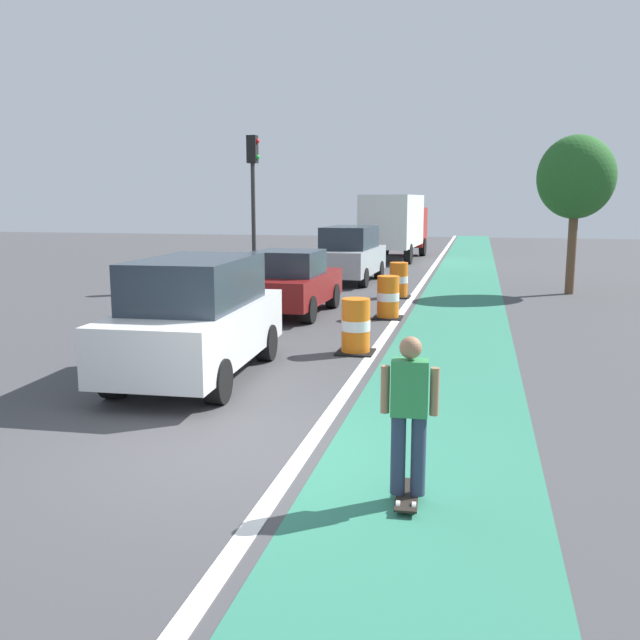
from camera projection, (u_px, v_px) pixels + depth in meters
ground_plane at (227, 452)px, 8.29m from camera, size 100.00×100.00×0.00m
bike_lane_strip at (459, 308)px, 19.28m from camera, size 2.50×80.00×0.01m
lane_divider_stripe at (406, 306)px, 19.61m from camera, size 0.20×80.00×0.01m
skateboarder_on_lane at (409, 414)px, 6.78m from camera, size 0.57×0.81×1.69m
parked_suv_nearest at (197, 317)px, 11.62m from camera, size 2.08×4.68×2.04m
parked_sedan_second at (291, 283)px, 18.14m from camera, size 2.01×4.15×1.70m
parked_suv_third at (350, 254)px, 25.24m from camera, size 2.09×4.69×2.04m
traffic_barrel_front at (356, 327)px, 13.54m from camera, size 0.73×0.73×1.09m
traffic_barrel_mid at (388, 298)px, 17.54m from camera, size 0.73×0.73×1.09m
traffic_barrel_back at (399, 280)px, 21.30m from camera, size 0.73×0.73×1.09m
delivery_truck_down_block at (395, 223)px, 34.65m from camera, size 2.70×7.71×3.23m
traffic_light_corner at (253, 184)px, 23.07m from camera, size 0.41×0.32×5.10m
street_tree_sidewalk at (576, 178)px, 21.60m from camera, size 2.40×2.40×5.00m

